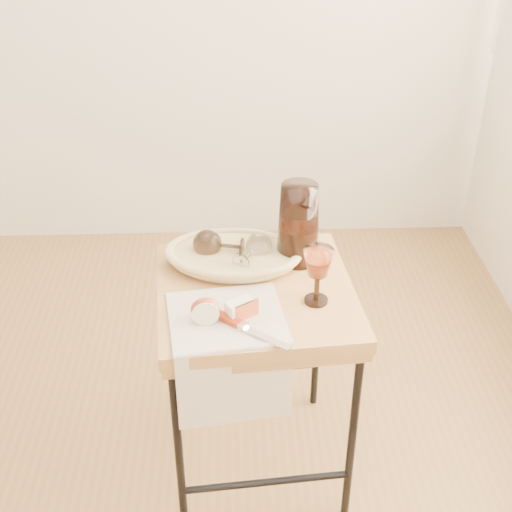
{
  "coord_description": "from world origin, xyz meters",
  "views": [
    {
      "loc": [
        0.58,
        -1.33,
        1.81
      ],
      "look_at": [
        0.64,
        0.25,
        0.82
      ],
      "focal_mm": 48.38,
      "sensor_mm": 36.0,
      "label": 1
    }
  ],
  "objects_px": {
    "goblet_lying_a": "(222,245)",
    "apple_half": "(205,309)",
    "table_knife": "(246,327)",
    "goblet_lying_b": "(251,252)",
    "tea_towel": "(226,317)",
    "pitcher": "(298,223)",
    "wine_goblet": "(317,276)",
    "bread_basket": "(233,257)",
    "side_table": "(256,381)"
  },
  "relations": [
    {
      "from": "goblet_lying_a",
      "to": "pitcher",
      "type": "bearing_deg",
      "value": -166.37
    },
    {
      "from": "tea_towel",
      "to": "goblet_lying_b",
      "type": "relative_size",
      "value": 2.33
    },
    {
      "from": "bread_basket",
      "to": "goblet_lying_a",
      "type": "relative_size",
      "value": 2.55
    },
    {
      "from": "pitcher",
      "to": "side_table",
      "type": "bearing_deg",
      "value": -107.98
    },
    {
      "from": "goblet_lying_a",
      "to": "apple_half",
      "type": "relative_size",
      "value": 1.84
    },
    {
      "from": "tea_towel",
      "to": "table_knife",
      "type": "xyz_separation_m",
      "value": [
        0.05,
        -0.06,
        0.01
      ]
    },
    {
      "from": "side_table",
      "to": "tea_towel",
      "type": "relative_size",
      "value": 2.32
    },
    {
      "from": "side_table",
      "to": "wine_goblet",
      "type": "height_order",
      "value": "wine_goblet"
    },
    {
      "from": "bread_basket",
      "to": "side_table",
      "type": "bearing_deg",
      "value": -58.49
    },
    {
      "from": "side_table",
      "to": "tea_towel",
      "type": "bearing_deg",
      "value": -121.44
    },
    {
      "from": "apple_half",
      "to": "table_knife",
      "type": "distance_m",
      "value": 0.12
    },
    {
      "from": "tea_towel",
      "to": "table_knife",
      "type": "relative_size",
      "value": 1.22
    },
    {
      "from": "bread_basket",
      "to": "goblet_lying_a",
      "type": "bearing_deg",
      "value": 159.61
    },
    {
      "from": "goblet_lying_a",
      "to": "goblet_lying_b",
      "type": "xyz_separation_m",
      "value": [
        0.09,
        -0.04,
        -0.0
      ]
    },
    {
      "from": "apple_half",
      "to": "table_knife",
      "type": "bearing_deg",
      "value": -26.99
    },
    {
      "from": "side_table",
      "to": "bread_basket",
      "type": "height_order",
      "value": "bread_basket"
    },
    {
      "from": "bread_basket",
      "to": "pitcher",
      "type": "relative_size",
      "value": 1.25
    },
    {
      "from": "pitcher",
      "to": "goblet_lying_b",
      "type": "bearing_deg",
      "value": -140.64
    },
    {
      "from": "bread_basket",
      "to": "pitcher",
      "type": "distance_m",
      "value": 0.22
    },
    {
      "from": "goblet_lying_a",
      "to": "pitcher",
      "type": "relative_size",
      "value": 0.49
    },
    {
      "from": "side_table",
      "to": "wine_goblet",
      "type": "relative_size",
      "value": 4.15
    },
    {
      "from": "tea_towel",
      "to": "apple_half",
      "type": "height_order",
      "value": "apple_half"
    },
    {
      "from": "wine_goblet",
      "to": "apple_half",
      "type": "relative_size",
      "value": 2.21
    },
    {
      "from": "side_table",
      "to": "table_knife",
      "type": "relative_size",
      "value": 2.84
    },
    {
      "from": "pitcher",
      "to": "wine_goblet",
      "type": "distance_m",
      "value": 0.22
    },
    {
      "from": "apple_half",
      "to": "table_knife",
      "type": "relative_size",
      "value": 0.31
    },
    {
      "from": "bread_basket",
      "to": "wine_goblet",
      "type": "relative_size",
      "value": 2.13
    },
    {
      "from": "tea_towel",
      "to": "wine_goblet",
      "type": "distance_m",
      "value": 0.27
    },
    {
      "from": "apple_half",
      "to": "goblet_lying_a",
      "type": "bearing_deg",
      "value": 78.4
    },
    {
      "from": "wine_goblet",
      "to": "apple_half",
      "type": "xyz_separation_m",
      "value": [
        -0.3,
        -0.08,
        -0.04
      ]
    },
    {
      "from": "goblet_lying_a",
      "to": "goblet_lying_b",
      "type": "relative_size",
      "value": 1.09
    },
    {
      "from": "wine_goblet",
      "to": "apple_half",
      "type": "bearing_deg",
      "value": -165.15
    },
    {
      "from": "goblet_lying_b",
      "to": "wine_goblet",
      "type": "height_order",
      "value": "wine_goblet"
    },
    {
      "from": "wine_goblet",
      "to": "bread_basket",
      "type": "bearing_deg",
      "value": 138.27
    },
    {
      "from": "tea_towel",
      "to": "pitcher",
      "type": "distance_m",
      "value": 0.38
    },
    {
      "from": "goblet_lying_b",
      "to": "bread_basket",
      "type": "bearing_deg",
      "value": 100.83
    },
    {
      "from": "wine_goblet",
      "to": "side_table",
      "type": "bearing_deg",
      "value": 156.72
    },
    {
      "from": "bread_basket",
      "to": "table_knife",
      "type": "xyz_separation_m",
      "value": [
        0.03,
        -0.33,
        -0.01
      ]
    },
    {
      "from": "table_knife",
      "to": "goblet_lying_a",
      "type": "bearing_deg",
      "value": 138.91
    },
    {
      "from": "side_table",
      "to": "bread_basket",
      "type": "bearing_deg",
      "value": 115.34
    },
    {
      "from": "tea_towel",
      "to": "goblet_lying_a",
      "type": "relative_size",
      "value": 2.14
    },
    {
      "from": "tea_towel",
      "to": "pitcher",
      "type": "height_order",
      "value": "pitcher"
    },
    {
      "from": "wine_goblet",
      "to": "pitcher",
      "type": "bearing_deg",
      "value": 98.39
    },
    {
      "from": "goblet_lying_a",
      "to": "pitcher",
      "type": "xyz_separation_m",
      "value": [
        0.22,
        0.0,
        0.07
      ]
    },
    {
      "from": "apple_half",
      "to": "bread_basket",
      "type": "bearing_deg",
      "value": 71.64
    },
    {
      "from": "table_knife",
      "to": "goblet_lying_b",
      "type": "bearing_deg",
      "value": 124.17
    },
    {
      "from": "pitcher",
      "to": "table_knife",
      "type": "bearing_deg",
      "value": -92.12
    },
    {
      "from": "side_table",
      "to": "wine_goblet",
      "type": "xyz_separation_m",
      "value": [
        0.16,
        -0.07,
        0.43
      ]
    },
    {
      "from": "goblet_lying_b",
      "to": "wine_goblet",
      "type": "xyz_separation_m",
      "value": [
        0.17,
        -0.18,
        0.03
      ]
    },
    {
      "from": "goblet_lying_a",
      "to": "apple_half",
      "type": "height_order",
      "value": "goblet_lying_a"
    }
  ]
}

